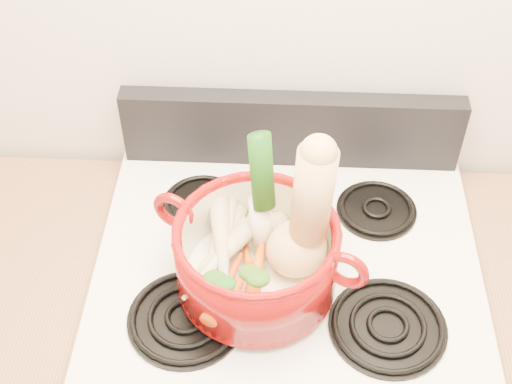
{
  "coord_description": "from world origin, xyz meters",
  "views": [
    {
      "loc": [
        -0.02,
        0.48,
        2.09
      ],
      "look_at": [
        -0.06,
        1.3,
        1.24
      ],
      "focal_mm": 50.0,
      "sensor_mm": 36.0,
      "label": 1
    }
  ],
  "objects_px": {
    "stove_body": "(282,380)",
    "squash": "(304,214)",
    "leek": "(261,199)",
    "dutch_oven": "(257,257)"
  },
  "relations": [
    {
      "from": "stove_body",
      "to": "squash",
      "type": "bearing_deg",
      "value": -67.73
    },
    {
      "from": "squash",
      "to": "leek",
      "type": "bearing_deg",
      "value": 128.71
    },
    {
      "from": "dutch_oven",
      "to": "leek",
      "type": "relative_size",
      "value": 1.07
    },
    {
      "from": "dutch_oven",
      "to": "leek",
      "type": "distance_m",
      "value": 0.11
    },
    {
      "from": "stove_body",
      "to": "squash",
      "type": "distance_m",
      "value": 0.69
    },
    {
      "from": "stove_body",
      "to": "dutch_oven",
      "type": "relative_size",
      "value": 3.0
    },
    {
      "from": "stove_body",
      "to": "dutch_oven",
      "type": "distance_m",
      "value": 0.59
    },
    {
      "from": "leek",
      "to": "stove_body",
      "type": "bearing_deg",
      "value": -5.07
    },
    {
      "from": "stove_body",
      "to": "leek",
      "type": "xyz_separation_m",
      "value": [
        -0.05,
        -0.02,
        0.68
      ]
    },
    {
      "from": "leek",
      "to": "squash",
      "type": "bearing_deg",
      "value": -50.19
    }
  ]
}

